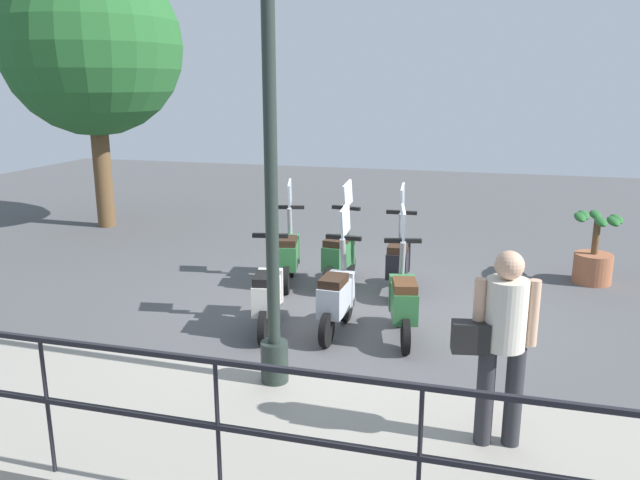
{
  "coord_description": "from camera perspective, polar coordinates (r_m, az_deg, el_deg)",
  "views": [
    {
      "loc": [
        -7.6,
        -1.63,
        2.95
      ],
      "look_at": [
        0.2,
        0.5,
        0.9
      ],
      "focal_mm": 35.0,
      "sensor_mm": 36.0,
      "label": 1
    }
  ],
  "objects": [
    {
      "name": "fence_railing",
      "position": [
        4.29,
        -9.42,
        -14.53
      ],
      "size": [
        0.04,
        16.03,
        1.07
      ],
      "color": "black",
      "rests_on": "promenade_walkway"
    },
    {
      "name": "pedestrian_with_bag",
      "position": [
        5.0,
        16.25,
        -8.3
      ],
      "size": [
        0.37,
        0.64,
        1.59
      ],
      "rotation": [
        0.0,
        0.0,
        0.18
      ],
      "color": "#28282D",
      "rests_on": "promenade_walkway"
    },
    {
      "name": "promenade_walkway",
      "position": [
        5.54,
        -4.37,
        -17.08
      ],
      "size": [
        2.2,
        20.0,
        0.15
      ],
      "color": "gray",
      "rests_on": "ground_plane"
    },
    {
      "name": "scooter_near_0",
      "position": [
        7.36,
        7.61,
        -5.47
      ],
      "size": [
        1.22,
        0.5,
        1.54
      ],
      "rotation": [
        0.0,
        0.0,
        0.23
      ],
      "color": "black",
      "rests_on": "ground_plane"
    },
    {
      "name": "scooter_far_2",
      "position": [
        9.25,
        -2.9,
        -1.25
      ],
      "size": [
        1.22,
        0.5,
        1.54
      ],
      "rotation": [
        0.0,
        0.0,
        0.23
      ],
      "color": "black",
      "rests_on": "ground_plane"
    },
    {
      "name": "tree_large",
      "position": [
        13.64,
        -20.13,
        16.3
      ],
      "size": [
        3.54,
        3.54,
        5.42
      ],
      "color": "brown",
      "rests_on": "ground_plane"
    },
    {
      "name": "ground_plane",
      "position": [
        8.31,
        2.98,
        -6.58
      ],
      "size": [
        28.0,
        28.0,
        0.0
      ],
      "primitive_type": "plane",
      "color": "#4C4C4F"
    },
    {
      "name": "scooter_near_2",
      "position": [
        7.56,
        -4.78,
        -4.86
      ],
      "size": [
        1.22,
        0.49,
        1.54
      ],
      "rotation": [
        0.0,
        0.0,
        0.2
      ],
      "color": "black",
      "rests_on": "ground_plane"
    },
    {
      "name": "scooter_far_0",
      "position": [
        8.94,
        7.17,
        -1.9
      ],
      "size": [
        1.23,
        0.44,
        1.54
      ],
      "rotation": [
        0.0,
        0.0,
        0.04
      ],
      "color": "black",
      "rests_on": "ground_plane"
    },
    {
      "name": "lamp_post_near",
      "position": [
        5.57,
        -4.51,
        6.58
      ],
      "size": [
        0.26,
        0.9,
        4.62
      ],
      "color": "#232D28",
      "rests_on": "promenade_walkway"
    },
    {
      "name": "potted_palm",
      "position": [
        10.22,
        23.77,
        -1.19
      ],
      "size": [
        1.06,
        0.66,
        1.05
      ],
      "color": "#9E5B3D",
      "rests_on": "ground_plane"
    },
    {
      "name": "scooter_far_1",
      "position": [
        9.21,
        1.78,
        -1.32
      ],
      "size": [
        1.23,
        0.44,
        1.54
      ],
      "rotation": [
        0.0,
        0.0,
        -0.12
      ],
      "color": "black",
      "rests_on": "ground_plane"
    },
    {
      "name": "scooter_near_1",
      "position": [
        7.46,
        1.55,
        -5.09
      ],
      "size": [
        1.23,
        0.44,
        1.54
      ],
      "rotation": [
        0.0,
        0.0,
        -0.05
      ],
      "color": "black",
      "rests_on": "ground_plane"
    }
  ]
}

